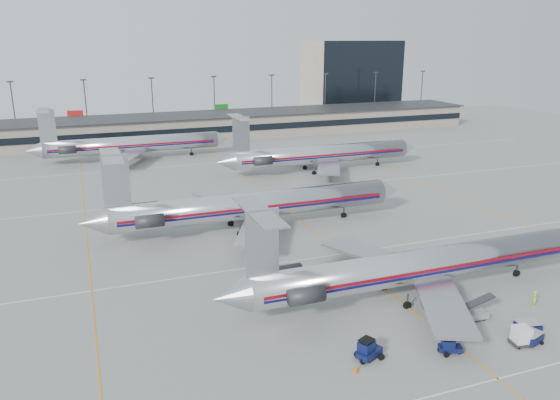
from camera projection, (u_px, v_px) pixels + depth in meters
name	position (u px, v px, depth m)	size (l,w,h in m)	color
ground	(382.00, 287.00, 59.94)	(260.00, 260.00, 0.00)	gray
apron_markings	(341.00, 254.00, 68.91)	(160.00, 0.15, 0.02)	silver
terminal	(195.00, 126.00, 146.96)	(162.00, 17.00, 6.25)	gray
light_mast_row	(184.00, 100.00, 157.99)	(163.60, 0.40, 15.28)	#38383D
distant_building	(350.00, 77.00, 191.92)	(30.00, 20.00, 25.00)	tan
jet_foreground	(413.00, 266.00, 56.87)	(44.17, 26.01, 11.56)	silver
jet_second_row	(249.00, 205.00, 76.72)	(46.95, 27.65, 12.29)	silver
jet_third_row	(319.00, 154.00, 110.24)	(44.01, 27.07, 12.03)	silver
jet_back_row	(129.00, 144.00, 120.23)	(44.01, 27.07, 12.04)	silver
tug_left	(368.00, 350.00, 46.23)	(2.65, 2.11, 1.93)	#0A123B
tug_center	(449.00, 346.00, 47.09)	(2.16, 1.61, 1.58)	#0A123B
cart_inner	(532.00, 338.00, 48.71)	(2.17, 1.78, 1.07)	#0A123B
cart_outer	(528.00, 327.00, 50.34)	(2.33, 1.80, 1.19)	#0A123B
uld_container	(521.00, 336.00, 48.35)	(1.88, 1.65, 1.77)	#2D2D30
belt_loader	(469.00, 314.00, 52.72)	(4.59, 1.72, 2.39)	gray
ramp_worker_near	(535.00, 299.00, 55.20)	(0.64, 0.42, 1.75)	#A6F216
cone_left	(356.00, 369.00, 44.53)	(0.50, 0.50, 0.68)	#CD5D06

